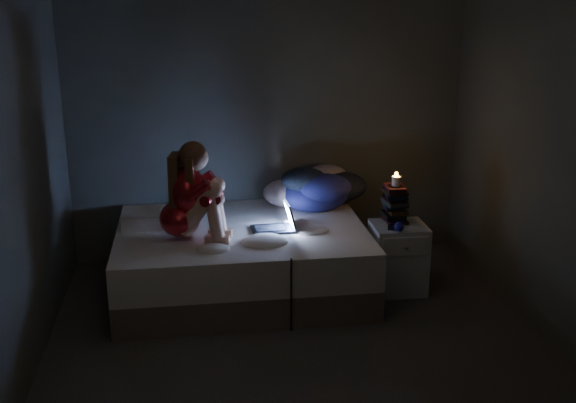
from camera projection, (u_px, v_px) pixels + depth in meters
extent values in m
cube|color=black|center=(302.00, 353.00, 4.86)|extent=(3.60, 3.80, 0.02)
cube|color=#3D3F3C|center=(268.00, 120.00, 6.27)|extent=(3.60, 0.02, 2.60)
cube|color=#3D3F3C|center=(385.00, 301.00, 2.66)|extent=(3.60, 0.02, 2.60)
cube|color=#3D3F3C|center=(12.00, 185.00, 4.21)|extent=(0.02, 3.80, 2.60)
cube|color=#3D3F3C|center=(563.00, 164.00, 4.72)|extent=(0.02, 3.80, 2.60)
cube|color=silver|center=(148.00, 219.00, 5.70)|extent=(0.41, 0.29, 0.12)
cube|color=silver|center=(398.00, 258.00, 5.76)|extent=(0.44, 0.40, 0.58)
cylinder|color=beige|center=(396.00, 178.00, 5.63)|extent=(0.07, 0.07, 0.08)
cube|color=black|center=(392.00, 227.00, 5.61)|extent=(0.11, 0.15, 0.01)
sphere|color=navy|center=(399.00, 227.00, 5.51)|extent=(0.08, 0.08, 0.08)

